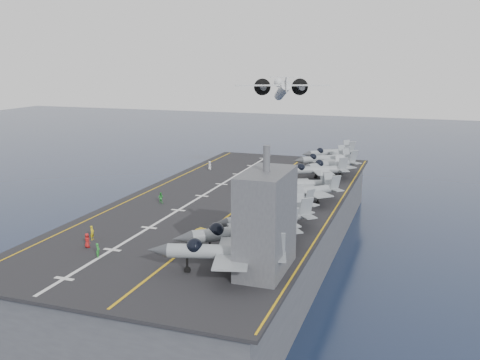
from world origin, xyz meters
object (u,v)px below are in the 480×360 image
(island_superstructure, at_px, (266,209))
(fighter_jet_0, at_px, (225,251))
(tow_cart_a, at_px, (203,233))
(transport_plane, at_px, (282,91))

(island_superstructure, xyz_separation_m, fighter_jet_0, (-4.14, -2.44, -4.68))
(island_superstructure, relative_size, fighter_jet_0, 0.81)
(tow_cart_a, bearing_deg, island_superstructure, -36.44)
(island_superstructure, relative_size, tow_cart_a, 6.93)
(tow_cart_a, distance_m, transport_plane, 73.65)
(fighter_jet_0, xyz_separation_m, tow_cart_a, (-7.61, 11.12, -2.26))
(fighter_jet_0, xyz_separation_m, transport_plane, (-15.16, 82.67, 13.53))
(tow_cart_a, relative_size, transport_plane, 0.07)
(fighter_jet_0, height_order, transport_plane, transport_plane)
(island_superstructure, distance_m, tow_cart_a, 16.17)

